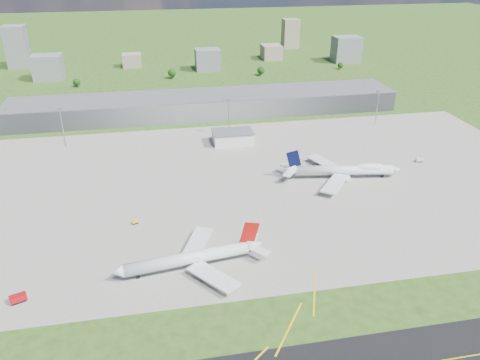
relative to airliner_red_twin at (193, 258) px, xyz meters
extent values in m
plane|color=#2A4816|center=(29.48, 181.22, -4.61)|extent=(1400.00, 1400.00, 0.00)
cube|color=gray|center=(39.48, 71.22, -4.57)|extent=(360.00, 190.00, 0.08)
cube|color=slate|center=(29.48, 196.22, 2.89)|extent=(300.00, 42.00, 15.00)
cube|color=silver|center=(39.48, 131.22, -0.61)|extent=(26.00, 16.00, 8.00)
cylinder|color=gray|center=(-70.52, 146.22, 7.89)|extent=(0.70, 0.70, 25.00)
cube|color=gray|center=(-70.52, 146.22, 20.69)|extent=(3.50, 2.00, 1.20)
cylinder|color=gray|center=(39.48, 146.22, 7.89)|extent=(0.70, 0.70, 25.00)
cube|color=gray|center=(39.48, 146.22, 20.69)|extent=(3.50, 2.00, 1.20)
cylinder|color=gray|center=(149.48, 146.22, 7.89)|extent=(0.70, 0.70, 25.00)
cube|color=gray|center=(149.48, 146.22, 20.69)|extent=(3.50, 2.00, 1.20)
cylinder|color=silver|center=(-2.38, -0.32, 0.26)|extent=(51.67, 12.16, 5.32)
cone|color=silver|center=(-30.06, -4.07, 0.26)|extent=(5.11, 5.87, 5.32)
cone|color=silver|center=(26.61, 3.60, 0.97)|extent=(7.74, 6.22, 5.32)
cube|color=#920F08|center=(-4.14, -0.56, -1.39)|extent=(42.08, 7.81, 1.15)
cube|color=silver|center=(6.78, -11.84, -1.33)|extent=(20.41, 23.12, 0.80)
cube|color=silver|center=(3.39, 13.21, -1.33)|extent=(16.13, 24.35, 0.80)
cube|color=#9C0C08|center=(24.41, 3.30, 7.35)|extent=(8.81, 1.62, 10.71)
cylinder|color=#38383D|center=(4.19, -8.83, -3.02)|extent=(5.21, 3.47, 2.84)
cylinder|color=#38383D|center=(1.69, 9.62, -3.02)|extent=(5.21, 3.47, 2.84)
cube|color=black|center=(3.42, -3.56, -3.51)|extent=(1.55, 1.24, 2.22)
cube|color=black|center=(2.35, 4.34, -3.51)|extent=(1.55, 1.24, 2.22)
cube|color=black|center=(-22.59, -3.06, -3.51)|extent=(1.55, 1.24, 2.22)
cylinder|color=silver|center=(92.88, 67.29, 0.33)|extent=(55.87, 14.40, 5.57)
cone|color=silver|center=(122.59, 62.48, 0.33)|extent=(5.32, 6.22, 5.57)
cone|color=silver|center=(61.85, 72.32, 1.04)|extent=(7.98, 6.65, 5.57)
cube|color=#1B2797|center=(94.65, 67.00, -1.40)|extent=(45.45, 9.55, 1.17)
ellipsoid|color=silver|center=(107.17, 64.98, 2.00)|extent=(18.48, 8.35, 5.01)
cube|color=silver|center=(87.10, 82.04, -1.29)|extent=(16.46, 26.30, 0.81)
cube|color=silver|center=(82.74, 55.12, -1.29)|extent=(22.10, 24.53, 0.81)
cube|color=#060B32|center=(64.06, 71.96, 7.60)|extent=(8.91, 1.87, 10.85)
cylinder|color=#38383D|center=(89.57, 76.02, -3.00)|extent=(5.34, 3.63, 2.87)
cylinder|color=#38383D|center=(85.88, 85.71, -3.00)|extent=(5.34, 3.63, 2.87)
cylinder|color=#38383D|center=(86.98, 60.06, -3.00)|extent=(5.34, 3.63, 2.87)
cylinder|color=#38383D|center=(80.43, 52.02, -3.00)|extent=(5.34, 3.63, 2.87)
cube|color=black|center=(88.21, 72.14, -3.49)|extent=(1.59, 1.29, 2.25)
cube|color=black|center=(86.91, 64.16, -3.49)|extent=(1.59, 1.29, 2.25)
cube|color=black|center=(115.05, 63.70, -3.49)|extent=(1.59, 1.29, 2.25)
cube|color=#9F0B10|center=(-66.40, -8.93, -2.79)|extent=(6.51, 4.56, 2.79)
cube|color=black|center=(-66.40, -8.93, -4.18)|extent=(5.72, 4.36, 0.70)
cube|color=yellow|center=(-24.15, 39.14, -3.57)|extent=(3.51, 2.73, 1.24)
cube|color=black|center=(-24.15, 39.14, -4.18)|extent=(3.11, 2.65, 0.70)
cube|color=white|center=(93.64, 63.18, -2.94)|extent=(3.28, 5.96, 2.49)
cube|color=black|center=(93.64, 63.18, -4.18)|extent=(3.28, 5.14, 0.70)
cube|color=silver|center=(147.50, 79.54, -3.21)|extent=(4.45, 2.18, 1.95)
cube|color=black|center=(147.50, 79.54, -4.18)|extent=(3.80, 2.26, 0.70)
cube|color=slate|center=(-110.52, 331.22, 7.39)|extent=(28.00, 22.00, 24.00)
cube|color=gray|center=(-30.52, 371.22, 2.39)|extent=(20.00, 18.00, 14.00)
cube|color=slate|center=(49.48, 341.22, 6.39)|extent=(26.00, 20.00, 22.00)
cube|color=gray|center=(129.48, 381.22, 3.39)|extent=(22.00, 24.00, 16.00)
cube|color=slate|center=(209.48, 351.22, 9.39)|extent=(30.00, 22.00, 28.00)
cube|color=slate|center=(-150.52, 391.22, 17.39)|extent=(22.00, 20.00, 44.00)
cube|color=gray|center=(169.48, 441.22, 13.39)|extent=(20.00, 18.00, 36.00)
cylinder|color=#382314|center=(-80.52, 296.22, -3.11)|extent=(0.70, 0.70, 3.00)
sphere|color=black|center=(-80.52, 296.22, 0.26)|extent=(6.75, 6.75, 6.75)
cylinder|color=#382314|center=(9.48, 311.22, -2.81)|extent=(0.70, 0.70, 3.60)
sphere|color=black|center=(9.48, 311.22, 1.24)|extent=(8.10, 8.10, 8.10)
cylinder|color=#382314|center=(99.48, 306.22, -2.91)|extent=(0.70, 0.70, 3.40)
sphere|color=black|center=(99.48, 306.22, 0.91)|extent=(7.65, 7.65, 7.65)
cylinder|color=#382314|center=(189.48, 316.22, -3.21)|extent=(0.70, 0.70, 2.80)
sphere|color=black|center=(189.48, 316.22, -0.06)|extent=(6.30, 6.30, 6.30)
camera|label=1|loc=(-10.28, -157.98, 114.92)|focal=35.00mm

